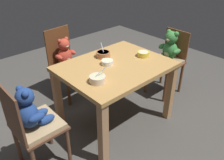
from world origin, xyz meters
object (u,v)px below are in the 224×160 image
at_px(teddy_chair_near_right, 169,54).
at_px(porridge_bowl_yellow_near_right, 143,54).
at_px(teddy_chair_far_center, 65,58).
at_px(porridge_bowl_cream_near_left, 97,79).
at_px(dining_table, 115,75).
at_px(porridge_bowl_white_center, 107,62).
at_px(porridge_bowl_terracotta_far_center, 103,54).
at_px(teddy_chair_near_left, 31,118).

height_order(teddy_chair_near_right, porridge_bowl_yellow_near_right, teddy_chair_near_right).
height_order(teddy_chair_far_center, porridge_bowl_cream_near_left, teddy_chair_far_center).
relative_size(dining_table, porridge_bowl_white_center, 8.97).
xyz_separation_m(teddy_chair_near_right, porridge_bowl_terracotta_far_center, (-0.92, 0.23, 0.19)).
distance_m(teddy_chair_near_left, porridge_bowl_yellow_near_right, 1.33).
xyz_separation_m(teddy_chair_near_left, porridge_bowl_cream_near_left, (0.60, -0.14, 0.20)).
bearing_deg(porridge_bowl_white_center, teddy_chair_near_left, -175.66).
relative_size(teddy_chair_far_center, porridge_bowl_cream_near_left, 5.85).
relative_size(dining_table, porridge_bowl_cream_near_left, 7.10).
distance_m(teddy_chair_near_left, porridge_bowl_terracotta_far_center, 1.03).
distance_m(dining_table, porridge_bowl_white_center, 0.16).
height_order(teddy_chair_far_center, porridge_bowl_yellow_near_right, teddy_chair_far_center).
bearing_deg(porridge_bowl_yellow_near_right, teddy_chair_far_center, 116.82).
distance_m(porridge_bowl_terracotta_far_center, porridge_bowl_white_center, 0.19).
height_order(teddy_chair_near_left, porridge_bowl_white_center, teddy_chair_near_left).
relative_size(teddy_chair_near_left, porridge_bowl_white_center, 7.33).
xyz_separation_m(dining_table, teddy_chair_near_left, (-0.95, -0.00, -0.05)).
distance_m(porridge_bowl_yellow_near_right, porridge_bowl_cream_near_left, 0.73).
bearing_deg(porridge_bowl_white_center, porridge_bowl_cream_near_left, -145.30).
height_order(porridge_bowl_yellow_near_right, porridge_bowl_terracotta_far_center, porridge_bowl_terracotta_far_center).
bearing_deg(porridge_bowl_yellow_near_right, porridge_bowl_terracotta_far_center, 139.97).
height_order(teddy_chair_far_center, teddy_chair_near_right, teddy_chair_far_center).
xyz_separation_m(teddy_chair_far_center, teddy_chair_near_right, (1.03, -0.84, 0.02)).
height_order(porridge_bowl_yellow_near_right, porridge_bowl_white_center, porridge_bowl_yellow_near_right).
distance_m(teddy_chair_far_center, teddy_chair_near_right, 1.33).
distance_m(teddy_chair_near_right, porridge_bowl_white_center, 1.02).
height_order(dining_table, teddy_chair_near_left, teddy_chair_near_left).
bearing_deg(teddy_chair_near_right, porridge_bowl_cream_near_left, 6.79).
relative_size(dining_table, porridge_bowl_yellow_near_right, 8.50).
bearing_deg(porridge_bowl_white_center, porridge_bowl_yellow_near_right, -15.67).
bearing_deg(teddy_chair_far_center, porridge_bowl_cream_near_left, -21.08).
xyz_separation_m(porridge_bowl_cream_near_left, porridge_bowl_white_center, (0.30, 0.21, -0.01)).
relative_size(teddy_chair_near_right, porridge_bowl_white_center, 7.11).
bearing_deg(teddy_chair_near_right, porridge_bowl_yellow_near_right, 5.69).
height_order(porridge_bowl_cream_near_left, porridge_bowl_white_center, porridge_bowl_cream_near_left).
height_order(dining_table, porridge_bowl_white_center, porridge_bowl_white_center).
relative_size(teddy_chair_far_center, porridge_bowl_yellow_near_right, 7.00).
distance_m(teddy_chair_far_center, teddy_chair_near_left, 1.21).
bearing_deg(dining_table, porridge_bowl_yellow_near_right, -8.46).
distance_m(dining_table, teddy_chair_near_left, 0.95).
distance_m(teddy_chair_near_right, porridge_bowl_yellow_near_right, 0.61).
bearing_deg(teddy_chair_far_center, dining_table, -0.02).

